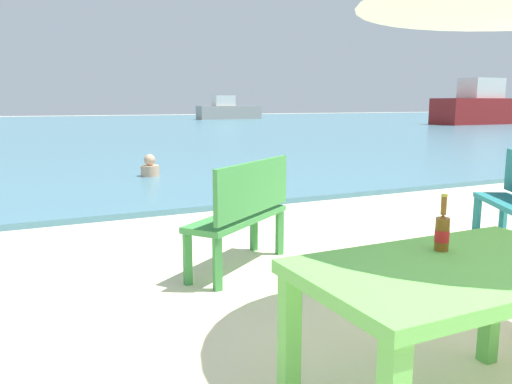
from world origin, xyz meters
TOP-DOWN VIEW (x-y plane):
  - sea_water at (0.00, 30.00)m, footprint 120.00×50.00m
  - picnic_table_green at (-0.77, 0.21)m, footprint 1.40×0.80m
  - beer_bottle_amber at (-0.70, 0.38)m, footprint 0.07×0.07m
  - bench_green_left at (-0.68, 2.61)m, footprint 1.18×1.00m
  - swimmer_person at (-0.11, 8.12)m, footprint 0.34×0.34m
  - boat_cargo_ship at (25.41, 22.33)m, footprint 7.90×2.15m
  - boat_ferry at (14.15, 38.31)m, footprint 5.29×1.44m

SIDE VIEW (x-z plane):
  - sea_water at x=0.00m, z-range 0.00..0.08m
  - swimmer_person at x=-0.11m, z-range 0.03..0.44m
  - bench_green_left at x=-0.68m, z-range 0.07..1.02m
  - picnic_table_green at x=-0.77m, z-range 0.27..1.03m
  - boat_ferry at x=14.15m, z-range -0.19..1.73m
  - beer_bottle_amber at x=-0.70m, z-range 0.72..0.99m
  - boat_cargo_ship at x=25.41m, z-range -0.32..2.55m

